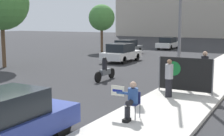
{
  "coord_description": "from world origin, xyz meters",
  "views": [
    {
      "loc": [
        7.28,
        -6.87,
        3.31
      ],
      "look_at": [
        1.4,
        3.77,
        1.51
      ],
      "focal_mm": 50.0,
      "sensor_mm": 36.0,
      "label": 1
    }
  ],
  "objects_px": {
    "car_on_road_midblock": "(127,47)",
    "motorcycle_on_road": "(105,71)",
    "car_on_road_distant": "(168,43)",
    "street_tree_near_curb": "(1,3)",
    "jogger_on_sidewalk": "(169,78)",
    "seated_protester": "(131,99)",
    "protest_banner": "(185,74)",
    "pedestrian_behind": "(204,69)",
    "parked_car_curbside": "(6,121)",
    "street_tree_midblock": "(102,18)",
    "traffic_light_pole": "(161,1)",
    "car_on_road_nearest": "(121,53)"
  },
  "relations": [
    {
      "from": "jogger_on_sidewalk",
      "to": "street_tree_midblock",
      "type": "distance_m",
      "value": 22.15
    },
    {
      "from": "seated_protester",
      "to": "car_on_road_midblock",
      "type": "height_order",
      "value": "car_on_road_midblock"
    },
    {
      "from": "seated_protester",
      "to": "jogger_on_sidewalk",
      "type": "height_order",
      "value": "jogger_on_sidewalk"
    },
    {
      "from": "jogger_on_sidewalk",
      "to": "car_on_road_midblock",
      "type": "bearing_deg",
      "value": -29.41
    },
    {
      "from": "car_on_road_distant",
      "to": "protest_banner",
      "type": "bearing_deg",
      "value": -69.53
    },
    {
      "from": "car_on_road_distant",
      "to": "street_tree_near_curb",
      "type": "height_order",
      "value": "street_tree_near_curb"
    },
    {
      "from": "protest_banner",
      "to": "parked_car_curbside",
      "type": "relative_size",
      "value": 0.59
    },
    {
      "from": "car_on_road_distant",
      "to": "motorcycle_on_road",
      "type": "relative_size",
      "value": 2.14
    },
    {
      "from": "car_on_road_midblock",
      "to": "motorcycle_on_road",
      "type": "bearing_deg",
      "value": -68.64
    },
    {
      "from": "jogger_on_sidewalk",
      "to": "street_tree_near_curb",
      "type": "distance_m",
      "value": 14.7
    },
    {
      "from": "car_on_road_nearest",
      "to": "street_tree_near_curb",
      "type": "height_order",
      "value": "street_tree_near_curb"
    },
    {
      "from": "protest_banner",
      "to": "street_tree_near_curb",
      "type": "distance_m",
      "value": 14.8
    },
    {
      "from": "car_on_road_distant",
      "to": "pedestrian_behind",
      "type": "bearing_deg",
      "value": -67.08
    },
    {
      "from": "motorcycle_on_road",
      "to": "car_on_road_distant",
      "type": "bearing_deg",
      "value": 99.46
    },
    {
      "from": "car_on_road_distant",
      "to": "motorcycle_on_road",
      "type": "height_order",
      "value": "car_on_road_distant"
    },
    {
      "from": "pedestrian_behind",
      "to": "parked_car_curbside",
      "type": "bearing_deg",
      "value": 44.5
    },
    {
      "from": "seated_protester",
      "to": "protest_banner",
      "type": "xyz_separation_m",
      "value": [
        0.46,
        4.6,
        0.18
      ]
    },
    {
      "from": "protest_banner",
      "to": "traffic_light_pole",
      "type": "bearing_deg",
      "value": 135.8
    },
    {
      "from": "car_on_road_nearest",
      "to": "car_on_road_midblock",
      "type": "distance_m",
      "value": 5.99
    },
    {
      "from": "traffic_light_pole",
      "to": "motorcycle_on_road",
      "type": "xyz_separation_m",
      "value": [
        -3.21,
        -0.22,
        -3.78
      ]
    },
    {
      "from": "traffic_light_pole",
      "to": "car_on_road_midblock",
      "type": "relative_size",
      "value": 1.5
    },
    {
      "from": "pedestrian_behind",
      "to": "car_on_road_distant",
      "type": "relative_size",
      "value": 0.39
    },
    {
      "from": "seated_protester",
      "to": "street_tree_midblock",
      "type": "xyz_separation_m",
      "value": [
        -13.48,
        20.75,
        2.94
      ]
    },
    {
      "from": "jogger_on_sidewalk",
      "to": "car_on_road_distant",
      "type": "relative_size",
      "value": 0.35
    },
    {
      "from": "seated_protester",
      "to": "pedestrian_behind",
      "type": "height_order",
      "value": "pedestrian_behind"
    },
    {
      "from": "traffic_light_pole",
      "to": "motorcycle_on_road",
      "type": "relative_size",
      "value": 2.93
    },
    {
      "from": "car_on_road_distant",
      "to": "jogger_on_sidewalk",
      "type": "bearing_deg",
      "value": -71.14
    },
    {
      "from": "car_on_road_nearest",
      "to": "street_tree_near_curb",
      "type": "relative_size",
      "value": 0.62
    },
    {
      "from": "seated_protester",
      "to": "motorcycle_on_road",
      "type": "height_order",
      "value": "seated_protester"
    },
    {
      "from": "motorcycle_on_road",
      "to": "jogger_on_sidewalk",
      "type": "bearing_deg",
      "value": -29.75
    },
    {
      "from": "traffic_light_pole",
      "to": "car_on_road_nearest",
      "type": "xyz_separation_m",
      "value": [
        -6.23,
        7.67,
        -3.59
      ]
    },
    {
      "from": "parked_car_curbside",
      "to": "motorcycle_on_road",
      "type": "xyz_separation_m",
      "value": [
        -2.66,
        9.68,
        -0.2
      ]
    },
    {
      "from": "pedestrian_behind",
      "to": "street_tree_near_curb",
      "type": "bearing_deg",
      "value": -32.5
    },
    {
      "from": "protest_banner",
      "to": "parked_car_curbside",
      "type": "distance_m",
      "value": 8.47
    },
    {
      "from": "seated_protester",
      "to": "car_on_road_nearest",
      "type": "bearing_deg",
      "value": 127.82
    },
    {
      "from": "parked_car_curbside",
      "to": "motorcycle_on_road",
      "type": "relative_size",
      "value": 1.96
    },
    {
      "from": "car_on_road_distant",
      "to": "street_tree_midblock",
      "type": "xyz_separation_m",
      "value": [
        -5.3,
        -6.99,
        3.03
      ]
    },
    {
      "from": "protest_banner",
      "to": "traffic_light_pole",
      "type": "xyz_separation_m",
      "value": [
        -1.83,
        1.78,
        3.35
      ]
    },
    {
      "from": "car_on_road_nearest",
      "to": "car_on_road_distant",
      "type": "bearing_deg",
      "value": 92.42
    },
    {
      "from": "seated_protester",
      "to": "parked_car_curbside",
      "type": "relative_size",
      "value": 0.29
    },
    {
      "from": "jogger_on_sidewalk",
      "to": "street_tree_near_curb",
      "type": "height_order",
      "value": "street_tree_near_curb"
    },
    {
      "from": "parked_car_curbside",
      "to": "car_on_road_midblock",
      "type": "relative_size",
      "value": 1.0
    },
    {
      "from": "motorcycle_on_road",
      "to": "traffic_light_pole",
      "type": "bearing_deg",
      "value": 3.92
    },
    {
      "from": "car_on_road_nearest",
      "to": "street_tree_midblock",
      "type": "relative_size",
      "value": 0.79
    },
    {
      "from": "jogger_on_sidewalk",
      "to": "traffic_light_pole",
      "type": "distance_m",
      "value": 4.69
    },
    {
      "from": "street_tree_near_curb",
      "to": "street_tree_midblock",
      "type": "distance_m",
      "value": 13.73
    },
    {
      "from": "street_tree_midblock",
      "to": "motorcycle_on_road",
      "type": "bearing_deg",
      "value": -58.63
    },
    {
      "from": "jogger_on_sidewalk",
      "to": "car_on_road_midblock",
      "type": "xyz_separation_m",
      "value": [
        -9.95,
        16.13,
        -0.23
      ]
    },
    {
      "from": "seated_protester",
      "to": "street_tree_near_curb",
      "type": "xyz_separation_m",
      "value": [
        -13.67,
        7.05,
        3.84
      ]
    },
    {
      "from": "protest_banner",
      "to": "car_on_road_distant",
      "type": "xyz_separation_m",
      "value": [
        -8.64,
        23.14,
        -0.26
      ]
    }
  ]
}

